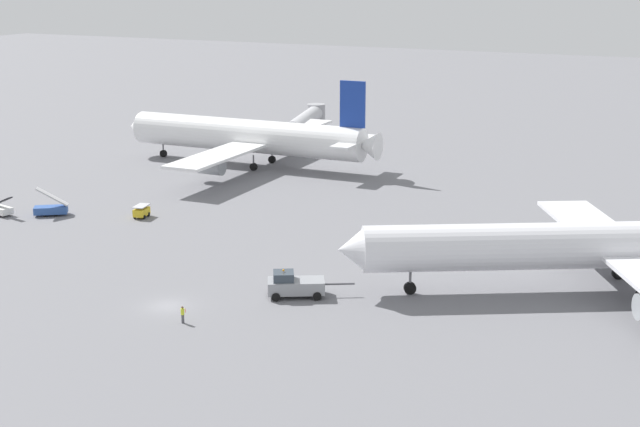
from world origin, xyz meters
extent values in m
plane|color=slate|center=(0.00, 0.00, 0.00)|extent=(600.00, 600.00, 0.00)
cylinder|color=white|center=(-27.73, 63.43, 5.24)|extent=(43.51, 6.84, 5.71)
cone|color=white|center=(-50.62, 62.83, 5.24)|extent=(2.94, 5.32, 5.25)
cone|color=white|center=(-5.05, 64.02, 5.24)|extent=(3.72, 4.66, 4.57)
cube|color=white|center=(-25.56, 63.48, 4.38)|extent=(7.70, 49.88, 0.44)
cube|color=white|center=(-7.55, 63.96, 5.81)|extent=(3.54, 13.08, 0.28)
cube|color=#193899|center=(-7.85, 63.95, 11.90)|extent=(4.41, 0.47, 7.61)
cylinder|color=#999EA3|center=(-26.93, 77.38, 2.58)|extent=(4.27, 2.71, 2.60)
cylinder|color=#999EA3|center=(-26.20, 49.54, 2.58)|extent=(4.27, 2.71, 2.60)
cylinder|color=slate|center=(-24.48, 60.11, 1.66)|extent=(0.28, 0.28, 2.02)
cylinder|color=black|center=(-24.48, 60.11, 0.65)|extent=(1.31, 0.58, 1.30)
cylinder|color=slate|center=(-24.65, 66.91, 1.66)|extent=(0.28, 0.28, 2.02)
cylinder|color=black|center=(-24.65, 66.91, 0.65)|extent=(1.31, 0.58, 1.30)
cylinder|color=slate|center=(-45.08, 62.97, 1.66)|extent=(0.28, 0.28, 2.02)
cylinder|color=black|center=(-45.08, 62.97, 0.65)|extent=(1.31, 0.58, 1.30)
cylinder|color=silver|center=(38.69, 24.20, 5.05)|extent=(46.60, 29.19, 4.96)
cone|color=silver|center=(15.57, 11.18, 5.05)|extent=(4.68, 5.35, 4.56)
cube|color=silver|center=(40.90, 25.44, 4.31)|extent=(26.13, 39.65, 0.44)
cylinder|color=#999EA3|center=(34.27, 35.18, 2.51)|extent=(4.94, 4.33, 2.60)
cylinder|color=slate|center=(40.11, 28.90, 1.73)|extent=(0.28, 0.28, 2.17)
cylinder|color=black|center=(40.11, 28.90, 0.65)|extent=(1.40, 1.12, 1.30)
cylinder|color=slate|center=(21.03, 14.26, 1.73)|extent=(0.28, 0.28, 2.17)
cylinder|color=black|center=(21.03, 14.26, 0.65)|extent=(1.40, 1.12, 1.30)
cube|color=gray|center=(10.50, 8.36, 1.13)|extent=(6.54, 5.31, 1.37)
cube|color=#333D47|center=(9.36, 7.72, 2.27)|extent=(2.95, 2.98, 0.90)
cylinder|color=#4C4C51|center=(14.49, 10.58, 1.27)|extent=(2.89, 1.73, 0.20)
sphere|color=orange|center=(9.36, 7.72, 2.90)|extent=(0.24, 0.24, 0.24)
cylinder|color=black|center=(9.31, 6.11, 0.45)|extent=(0.93, 0.70, 0.90)
cylinder|color=black|center=(7.96, 8.53, 0.45)|extent=(0.93, 0.70, 0.90)
cylinder|color=black|center=(13.04, 8.18, 0.45)|extent=(0.93, 0.70, 0.90)
cylinder|color=black|center=(11.70, 10.61, 0.45)|extent=(0.93, 0.70, 0.90)
cube|color=#2D5199|center=(-35.29, 22.35, 0.80)|extent=(4.83, 4.22, 1.00)
cube|color=silver|center=(-35.04, 22.52, 2.70)|extent=(4.22, 3.54, 2.71)
cylinder|color=black|center=(-35.50, 21.34, 0.30)|extent=(0.61, 0.51, 0.60)
cylinder|color=black|center=(-36.30, 22.49, 0.30)|extent=(0.61, 0.51, 0.60)
cylinder|color=black|center=(-34.27, 22.20, 0.30)|extent=(0.61, 0.51, 0.60)
cylinder|color=black|center=(-35.08, 23.35, 0.30)|extent=(0.61, 0.51, 0.60)
cube|color=gold|center=(-23.25, 27.00, 0.80)|extent=(2.01, 2.86, 1.00)
cube|color=#B2B2B7|center=(-23.25, 27.00, 1.65)|extent=(2.11, 3.00, 0.12)
cylinder|color=black|center=(-24.10, 27.59, 0.30)|extent=(0.32, 0.63, 0.60)
cylinder|color=black|center=(-22.73, 27.88, 0.30)|extent=(0.32, 0.63, 0.60)
cylinder|color=black|center=(-23.78, 26.12, 0.30)|extent=(0.32, 0.63, 0.60)
cylinder|color=black|center=(-22.41, 26.41, 0.30)|extent=(0.32, 0.63, 0.60)
cube|color=silver|center=(-41.89, 19.40, 0.75)|extent=(4.28, 2.58, 0.90)
cube|color=black|center=(-41.11, 19.24, 2.10)|extent=(4.29, 1.55, 1.83)
cylinder|color=black|center=(-41.02, 19.94, 0.30)|extent=(0.63, 0.32, 0.60)
cylinder|color=black|center=(-42.48, 20.24, 0.30)|extent=(0.63, 0.32, 0.60)
cylinder|color=#4C4C51|center=(4.07, -3.20, 0.44)|extent=(0.28, 0.28, 0.88)
cylinder|color=#D1E02D|center=(4.07, -3.20, 1.19)|extent=(0.36, 0.36, 0.62)
sphere|color=brown|center=(4.07, -3.20, 1.62)|extent=(0.24, 0.24, 0.24)
cylinder|color=#F24C19|center=(4.36, -3.12, 1.32)|extent=(0.05, 0.05, 0.40)
cylinder|color=#B7B7BC|center=(-29.60, 89.68, 3.91)|extent=(8.57, 21.86, 3.20)
cylinder|color=#99999E|center=(-32.34, 100.20, 3.91)|extent=(3.84, 3.84, 3.52)
cylinder|color=#595960|center=(-32.08, 99.24, 1.96)|extent=(0.70, 0.70, 3.91)
camera|label=1|loc=(52.68, -72.54, 33.51)|focal=51.62mm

